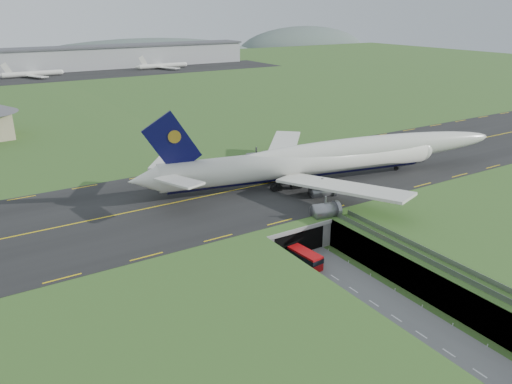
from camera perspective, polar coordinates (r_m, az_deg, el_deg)
ground at (r=95.76m, az=7.81°, el=-9.00°), size 900.00×900.00×0.00m
airfield_deck at (r=94.33m, az=7.89°, el=-7.41°), size 800.00×800.00×6.00m
trench_road at (r=90.92m, az=10.85°, el=-10.84°), size 12.00×75.00×0.20m
taxiway at (r=117.92m, az=-2.24°, el=0.23°), size 800.00×44.00×0.18m
tunnel_portal at (r=106.13m, az=2.17°, el=-3.74°), size 17.00×22.30×6.00m
guideway at (r=89.27m, az=21.47°, el=-8.77°), size 3.00×53.00×7.05m
jumbo_jet at (r=124.55m, az=8.13°, el=3.81°), size 97.56×61.42×20.73m
shuttle_tram at (r=96.43m, az=5.62°, el=-7.55°), size 3.43×7.62×3.03m
cargo_terminal at (r=368.27m, az=-24.00°, el=13.60°), size 320.00×67.00×15.60m
distant_hills at (r=509.98m, az=-18.84°, el=13.63°), size 700.00×91.00×60.00m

